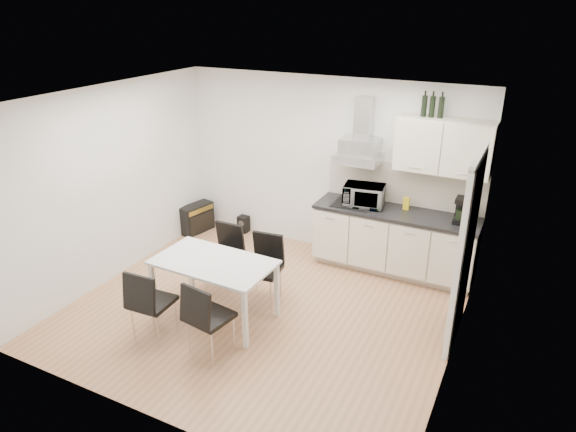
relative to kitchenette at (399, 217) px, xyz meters
name	(u,v)px	position (x,y,z in m)	size (l,w,h in m)	color
ground	(262,310)	(-1.19, -1.73, -0.83)	(4.50, 4.50, 0.00)	tan
wall_back	(327,167)	(-1.19, 0.27, 0.47)	(4.50, 0.10, 2.60)	white
wall_front	(141,298)	(-1.19, -3.73, 0.47)	(4.50, 0.10, 2.60)	white
wall_left	(112,184)	(-3.44, -1.73, 0.47)	(0.10, 4.00, 2.60)	white
wall_right	(464,254)	(1.06, -1.73, 0.47)	(0.10, 4.00, 2.60)	white
ceiling	(257,99)	(-1.19, -1.73, 1.77)	(4.50, 4.50, 0.00)	white
doorway	(465,253)	(1.02, -1.18, 0.22)	(0.08, 1.04, 2.10)	white
kitchenette	(399,217)	(0.00, 0.00, 0.00)	(2.22, 0.64, 2.52)	beige
dining_table	(214,267)	(-1.63, -2.09, -0.16)	(1.42, 0.84, 0.75)	white
chair_far_left	(223,259)	(-1.90, -1.50, -0.39)	(0.44, 0.50, 0.88)	black
chair_far_right	(263,271)	(-1.28, -1.54, -0.39)	(0.44, 0.50, 0.88)	black
chair_near_left	(153,303)	(-2.02, -2.74, -0.39)	(0.44, 0.50, 0.88)	black
chair_near_right	(210,318)	(-1.28, -2.69, -0.39)	(0.44, 0.50, 0.88)	black
guitar_amp	(197,218)	(-3.30, -0.16, -0.59)	(0.36, 0.60, 0.47)	black
floor_speaker	(244,224)	(-2.60, 0.17, -0.69)	(0.17, 0.15, 0.28)	black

